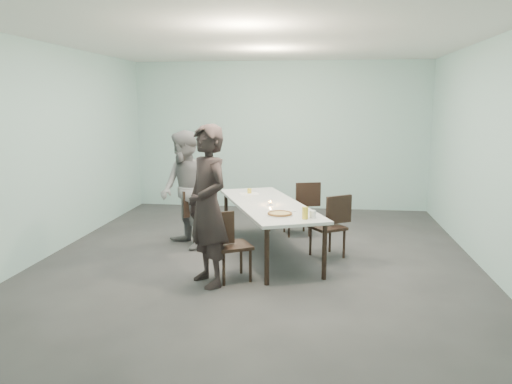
# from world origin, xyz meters

# --- Properties ---
(ground) EXTENTS (7.00, 7.00, 0.00)m
(ground) POSITION_xyz_m (0.00, 0.00, 0.00)
(ground) COLOR #333335
(ground) RESTS_ON ground
(room_shell) EXTENTS (6.02, 7.02, 3.01)m
(room_shell) POSITION_xyz_m (0.00, 0.00, 2.03)
(room_shell) COLOR #A6D1CE
(room_shell) RESTS_ON ground
(table) EXTENTS (1.82, 2.75, 0.75)m
(table) POSITION_xyz_m (0.11, 0.23, 0.69)
(table) COLOR white
(table) RESTS_ON ground
(chair_near_left) EXTENTS (0.65, 0.57, 0.87)m
(chair_near_left) POSITION_xyz_m (-0.28, -0.94, 0.50)
(chair_near_left) COLOR black
(chair_near_left) RESTS_ON ground
(chair_far_left) EXTENTS (0.63, 0.59, 0.87)m
(chair_far_left) POSITION_xyz_m (-0.91, 0.52, 0.50)
(chair_far_left) COLOR black
(chair_far_left) RESTS_ON ground
(chair_near_right) EXTENTS (0.63, 0.58, 0.87)m
(chair_near_right) POSITION_xyz_m (1.03, 0.23, 0.50)
(chair_near_right) COLOR black
(chair_near_right) RESTS_ON ground
(chair_far_right) EXTENTS (0.65, 0.52, 0.87)m
(chair_far_right) POSITION_xyz_m (0.55, 1.39, 0.50)
(chair_far_right) COLOR black
(chair_far_right) RESTS_ON ground
(diner_near) EXTENTS (0.81, 0.83, 1.93)m
(diner_near) POSITION_xyz_m (-0.47, -1.09, 0.96)
(diner_near) COLOR black
(diner_near) RESTS_ON ground
(diner_far) EXTENTS (1.07, 1.09, 1.77)m
(diner_far) POSITION_xyz_m (-1.16, 0.39, 0.88)
(diner_far) COLOR gray
(diner_far) RESTS_ON ground
(pizza) EXTENTS (0.34, 0.34, 0.04)m
(pizza) POSITION_xyz_m (0.34, -0.54, 0.77)
(pizza) COLOR white
(pizza) RESTS_ON table
(side_plate) EXTENTS (0.18, 0.18, 0.01)m
(side_plate) POSITION_xyz_m (0.45, -0.25, 0.76)
(side_plate) COLOR white
(side_plate) RESTS_ON table
(beer_glass) EXTENTS (0.08, 0.08, 0.15)m
(beer_glass) POSITION_xyz_m (0.67, -0.70, 0.82)
(beer_glass) COLOR gold
(beer_glass) RESTS_ON table
(water_tumbler) EXTENTS (0.08, 0.08, 0.09)m
(water_tumbler) POSITION_xyz_m (0.76, -0.62, 0.80)
(water_tumbler) COLOR silver
(water_tumbler) RESTS_ON table
(tealight) EXTENTS (0.06, 0.06, 0.05)m
(tealight) POSITION_xyz_m (0.16, 0.10, 0.77)
(tealight) COLOR silver
(tealight) RESTS_ON table
(amber_tumbler) EXTENTS (0.07, 0.07, 0.08)m
(amber_tumbler) POSITION_xyz_m (-0.26, 0.95, 0.79)
(amber_tumbler) COLOR gold
(amber_tumbler) RESTS_ON table
(menu) EXTENTS (0.36, 0.32, 0.01)m
(menu) POSITION_xyz_m (-0.26, 0.91, 0.75)
(menu) COLOR silver
(menu) RESTS_ON table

